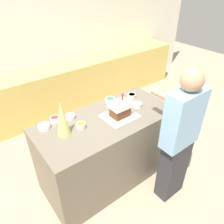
# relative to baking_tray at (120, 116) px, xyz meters

# --- Properties ---
(ground_plane) EXTENTS (12.00, 12.00, 0.00)m
(ground_plane) POSITION_rel_baking_tray_xyz_m (-0.14, 0.05, -0.94)
(ground_plane) COLOR tan
(wall_back) EXTENTS (8.00, 0.05, 2.60)m
(wall_back) POSITION_rel_baking_tray_xyz_m (-0.14, 2.27, 0.36)
(wall_back) COLOR white
(wall_back) RESTS_ON ground_plane
(back_cabinet_block) EXTENTS (6.00, 0.60, 0.88)m
(back_cabinet_block) POSITION_rel_baking_tray_xyz_m (-0.14, 1.95, -0.50)
(back_cabinet_block) COLOR #DBBC60
(back_cabinet_block) RESTS_ON ground_plane
(kitchen_island) EXTENTS (1.64, 0.77, 0.94)m
(kitchen_island) POSITION_rel_baking_tray_xyz_m (-0.14, 0.05, -0.47)
(kitchen_island) COLOR #6B6051
(kitchen_island) RESTS_ON ground_plane
(baking_tray) EXTENTS (0.39, 0.33, 0.01)m
(baking_tray) POSITION_rel_baking_tray_xyz_m (0.00, 0.00, 0.00)
(baking_tray) COLOR #B2B2BC
(baking_tray) RESTS_ON kitchen_island
(gingerbread_house) EXTENTS (0.22, 0.17, 0.26)m
(gingerbread_house) POSITION_rel_baking_tray_xyz_m (0.00, 0.00, 0.10)
(gingerbread_house) COLOR brown
(gingerbread_house) RESTS_ON baking_tray
(decorative_tree) EXTENTS (0.13, 0.13, 0.39)m
(decorative_tree) POSITION_rel_baking_tray_xyz_m (-0.65, 0.10, 0.19)
(decorative_tree) COLOR #DBD675
(decorative_tree) RESTS_ON kitchen_island
(candy_bowl_center_rear) EXTENTS (0.12, 0.12, 0.05)m
(candy_bowl_center_rear) POSITION_rel_baking_tray_xyz_m (0.31, 0.04, 0.02)
(candy_bowl_center_rear) COLOR silver
(candy_bowl_center_rear) RESTS_ON kitchen_island
(candy_bowl_behind_tray) EXTENTS (0.12, 0.12, 0.05)m
(candy_bowl_behind_tray) POSITION_rel_baking_tray_xyz_m (0.11, 0.33, 0.02)
(candy_bowl_behind_tray) COLOR white
(candy_bowl_behind_tray) RESTS_ON kitchen_island
(candy_bowl_far_right) EXTENTS (0.13, 0.13, 0.05)m
(candy_bowl_far_right) POSITION_rel_baking_tray_xyz_m (-0.78, 0.31, 0.02)
(candy_bowl_far_right) COLOR white
(candy_bowl_far_right) RESTS_ON kitchen_island
(candy_bowl_near_tray_right) EXTENTS (0.11, 0.11, 0.04)m
(candy_bowl_near_tray_right) POSITION_rel_baking_tray_xyz_m (-0.47, 0.32, 0.02)
(candy_bowl_near_tray_right) COLOR silver
(candy_bowl_near_tray_right) RESTS_ON kitchen_island
(candy_bowl_far_left) EXTENTS (0.11, 0.11, 0.04)m
(candy_bowl_far_left) POSITION_rel_baking_tray_xyz_m (0.41, 0.25, 0.02)
(candy_bowl_far_left) COLOR silver
(candy_bowl_far_left) RESTS_ON kitchen_island
(candy_bowl_beside_tree) EXTENTS (0.10, 0.10, 0.05)m
(candy_bowl_beside_tree) POSITION_rel_baking_tray_xyz_m (-0.46, 0.09, 0.03)
(candy_bowl_beside_tree) COLOR silver
(candy_bowl_beside_tree) RESTS_ON kitchen_island
(candy_bowl_near_tray_left) EXTENTS (0.10, 0.10, 0.05)m
(candy_bowl_near_tray_left) POSITION_rel_baking_tray_xyz_m (-0.63, 0.36, 0.03)
(candy_bowl_near_tray_left) COLOR white
(candy_bowl_near_tray_left) RESTS_ON kitchen_island
(person) EXTENTS (0.43, 0.54, 1.64)m
(person) POSITION_rel_baking_tray_xyz_m (0.31, -0.61, -0.09)
(person) COLOR #333338
(person) RESTS_ON ground_plane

